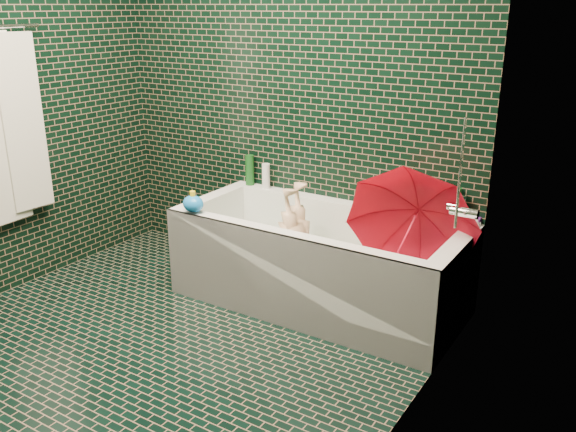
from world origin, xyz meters
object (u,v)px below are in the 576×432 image
Objects in this scene: child at (298,252)px; bath_toy at (193,203)px; bathtub at (318,271)px; umbrella at (405,238)px; rubber_duck at (442,214)px.

bath_toy reaches higher than child.
bathtub is 0.84m from bath_toy.
umbrella reaches higher than rubber_duck.
bathtub is 2.08× the size of child.
bathtub reaches higher than child.
child is 6.26× the size of rubber_duck.
bath_toy is at bearing -164.53° from umbrella.
child is 0.71m from umbrella.
umbrella reaches higher than bathtub.
bath_toy reaches higher than bathtub.
bathtub is 13.03× the size of rubber_duck.
bathtub is at bearing -132.54° from rubber_duck.
bathtub is 0.63m from umbrella.
umbrella reaches higher than bath_toy.
rubber_duck is (0.63, 0.31, 0.38)m from bathtub.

